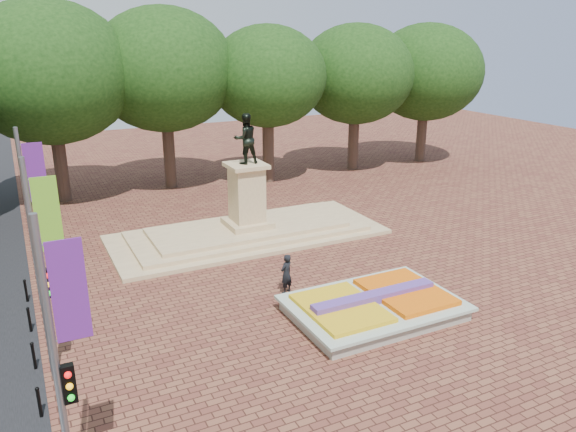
# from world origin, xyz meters

# --- Properties ---
(ground) EXTENTS (90.00, 90.00, 0.00)m
(ground) POSITION_xyz_m (0.00, 0.00, 0.00)
(ground) COLOR brown
(ground) RESTS_ON ground
(flower_bed) EXTENTS (6.30, 4.30, 0.91)m
(flower_bed) POSITION_xyz_m (1.03, -2.00, 0.38)
(flower_bed) COLOR gray
(flower_bed) RESTS_ON ground
(monument) EXTENTS (14.00, 6.00, 6.40)m
(monument) POSITION_xyz_m (0.00, 8.00, 0.88)
(monument) COLOR tan
(monument) RESTS_ON ground
(tree_row_back) EXTENTS (44.80, 8.80, 10.43)m
(tree_row_back) POSITION_xyz_m (2.33, 18.00, 6.67)
(tree_row_back) COLOR #3B2820
(tree_row_back) RESTS_ON ground
(banner_poles) EXTENTS (0.88, 11.17, 7.00)m
(banner_poles) POSITION_xyz_m (-10.08, -1.31, 3.88)
(banner_poles) COLOR slate
(banner_poles) RESTS_ON ground
(bollard_row) EXTENTS (0.12, 13.12, 0.98)m
(bollard_row) POSITION_xyz_m (-10.70, -1.50, 0.53)
(bollard_row) COLOR black
(bollard_row) RESTS_ON ground
(pedestrian) EXTENTS (0.73, 0.63, 1.69)m
(pedestrian) POSITION_xyz_m (-1.12, 1.16, 0.84)
(pedestrian) COLOR black
(pedestrian) RESTS_ON ground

